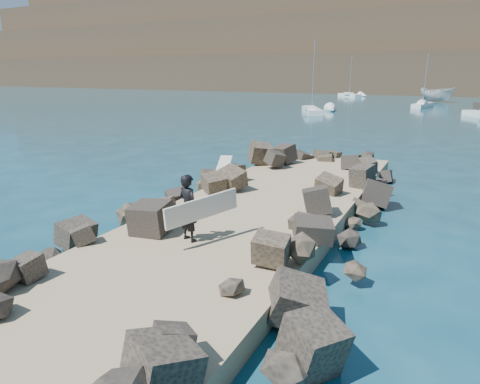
% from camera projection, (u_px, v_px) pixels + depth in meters
% --- Properties ---
extents(ground, '(800.00, 800.00, 0.00)m').
position_uv_depth(ground, '(253.00, 226.00, 15.12)').
color(ground, '#0F384C').
rests_on(ground, ground).
extents(jetty, '(6.00, 26.00, 0.60)m').
position_uv_depth(jetty, '(226.00, 237.00, 13.31)').
color(jetty, '#8C7759').
rests_on(jetty, ground).
extents(riprap_left, '(2.60, 22.00, 1.00)m').
position_uv_depth(riprap_left, '(160.00, 213.00, 14.94)').
color(riprap_left, black).
rests_on(riprap_left, ground).
extents(riprap_right, '(2.60, 22.00, 1.00)m').
position_uv_depth(riprap_right, '(321.00, 241.00, 12.44)').
color(riprap_right, black).
rests_on(riprap_right, ground).
extents(headland, '(360.00, 140.00, 32.00)m').
position_uv_depth(headland, '(480.00, 38.00, 144.11)').
color(headland, '#2D4919').
rests_on(headland, ground).
extents(surfboard_resting, '(1.31, 2.27, 0.07)m').
position_uv_depth(surfboard_resting, '(224.00, 168.00, 19.32)').
color(surfboard_resting, silver).
rests_on(surfboard_resting, riprap_left).
extents(boat_imported, '(6.97, 5.98, 2.61)m').
position_uv_depth(boat_imported, '(437.00, 94.00, 75.33)').
color(boat_imported, silver).
rests_on(boat_imported, ground).
extents(surfer_with_board, '(1.39, 2.23, 1.94)m').
position_uv_depth(surfer_with_board, '(190.00, 208.00, 11.98)').
color(surfer_with_board, black).
rests_on(surfer_with_board, jetty).
extents(sailboat_a, '(4.87, 7.78, 9.32)m').
position_uv_depth(sailboat_a, '(312.00, 110.00, 55.47)').
color(sailboat_a, silver).
rests_on(sailboat_a, ground).
extents(sailboat_e, '(5.93, 6.18, 8.48)m').
position_uv_depth(sailboat_e, '(349.00, 95.00, 90.20)').
color(sailboat_e, silver).
rests_on(sailboat_e, ground).
extents(sailboat_b, '(2.78, 6.64, 7.88)m').
position_uv_depth(sailboat_b, '(423.00, 105.00, 63.90)').
color(sailboat_b, silver).
rests_on(sailboat_b, ground).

